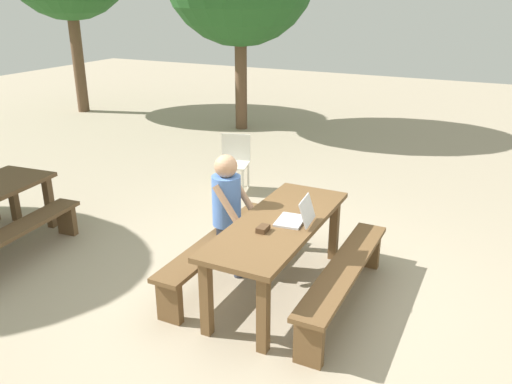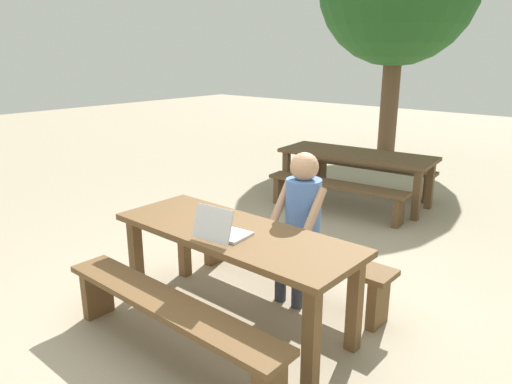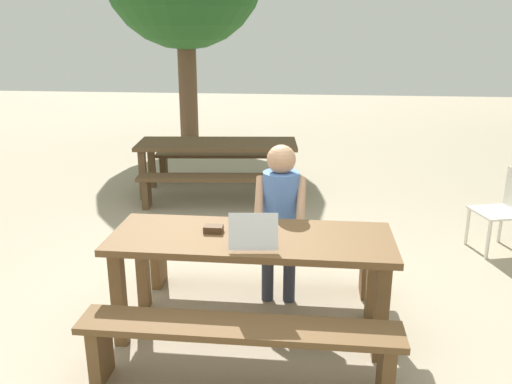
# 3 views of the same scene
# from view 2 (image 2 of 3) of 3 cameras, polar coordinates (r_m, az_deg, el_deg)

# --- Properties ---
(ground_plane) EXTENTS (30.00, 30.00, 0.00)m
(ground_plane) POSITION_cam_2_polar(r_m,az_deg,el_deg) (3.97, -2.53, -15.08)
(ground_plane) COLOR tan
(picnic_table_front) EXTENTS (2.03, 0.74, 0.77)m
(picnic_table_front) POSITION_cam_2_polar(r_m,az_deg,el_deg) (3.67, -2.66, -6.32)
(picnic_table_front) COLOR brown
(picnic_table_front) RESTS_ON ground
(bench_near) EXTENTS (2.01, 0.30, 0.45)m
(bench_near) POSITION_cam_2_polar(r_m,az_deg,el_deg) (3.41, -10.59, -14.34)
(bench_near) COLOR brown
(bench_near) RESTS_ON ground
(bench_far) EXTENTS (2.01, 0.30, 0.45)m
(bench_far) POSITION_cam_2_polar(r_m,az_deg,el_deg) (4.26, 3.63, -7.47)
(bench_far) COLOR brown
(bench_far) RESTS_ON ground
(laptop) EXTENTS (0.36, 0.36, 0.26)m
(laptop) POSITION_cam_2_polar(r_m,az_deg,el_deg) (3.47, -4.20, -4.56)
(laptop) COLOR silver
(laptop) RESTS_ON picnic_table_front
(small_pouch) EXTENTS (0.14, 0.09, 0.05)m
(small_pouch) POSITION_cam_2_polar(r_m,az_deg,el_deg) (3.83, -5.37, -3.12)
(small_pouch) COLOR #4C331E
(small_pouch) RESTS_ON picnic_table_front
(person_seated) EXTENTS (0.41, 0.41, 1.29)m
(person_seated) POSITION_cam_2_polar(r_m,az_deg,el_deg) (3.99, 5.39, -2.76)
(person_seated) COLOR #333847
(person_seated) RESTS_ON ground
(picnic_table_mid) EXTENTS (2.20, 0.99, 0.72)m
(picnic_table_mid) POSITION_cam_2_polar(r_m,az_deg,el_deg) (6.84, 11.95, 3.84)
(picnic_table_mid) COLOR brown
(picnic_table_mid) RESTS_ON ground
(bench_mid_south) EXTENTS (1.94, 0.49, 0.42)m
(bench_mid_south) POSITION_cam_2_polar(r_m,az_deg,el_deg) (6.36, 9.54, 0.26)
(bench_mid_south) COLOR brown
(bench_mid_south) RESTS_ON ground
(bench_mid_north) EXTENTS (1.94, 0.49, 0.42)m
(bench_mid_north) POSITION_cam_2_polar(r_m,az_deg,el_deg) (7.48, 13.74, 2.46)
(bench_mid_north) COLOR brown
(bench_mid_north) RESTS_ON ground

